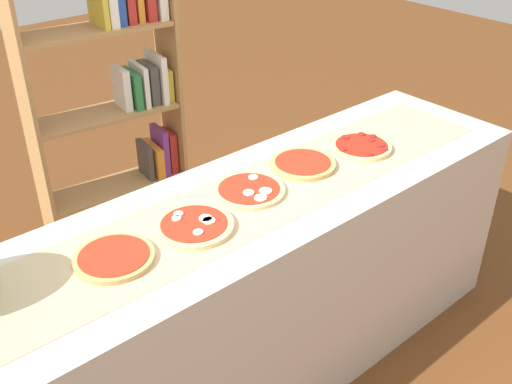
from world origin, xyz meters
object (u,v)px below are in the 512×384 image
at_px(pizza_mozzarella_2, 249,190).
at_px(pizza_pepperoni_4, 361,147).
at_px(pizza_plain_3, 303,164).
at_px(pizza_mozzarella_1, 194,225).
at_px(pizza_plain_0, 114,257).
at_px(bookshelf, 123,105).

relative_size(pizza_mozzarella_2, pizza_pepperoni_4, 1.06).
height_order(pizza_mozzarella_2, pizza_plain_3, pizza_mozzarella_2).
distance_m(pizza_mozzarella_1, pizza_pepperoni_4, 0.88).
distance_m(pizza_plain_3, pizza_pepperoni_4, 0.30).
height_order(pizza_plain_3, pizza_pepperoni_4, pizza_pepperoni_4).
bearing_deg(pizza_plain_0, pizza_pepperoni_4, -0.06).
height_order(pizza_plain_0, pizza_plain_3, same).
distance_m(pizza_pepperoni_4, bookshelf, 1.24).
bearing_deg(pizza_mozzarella_1, pizza_mozzarella_2, 11.31).
distance_m(pizza_mozzarella_1, pizza_plain_3, 0.59).
distance_m(pizza_mozzarella_2, pizza_pepperoni_4, 0.59).
relative_size(pizza_plain_3, bookshelf, 0.16).
bearing_deg(pizza_plain_3, pizza_mozzarella_2, -177.10).
bearing_deg(pizza_mozzarella_2, pizza_plain_3, 2.90).
xyz_separation_m(pizza_mozzarella_2, pizza_pepperoni_4, (0.59, -0.04, 0.00)).
distance_m(pizza_plain_0, pizza_pepperoni_4, 1.17).
height_order(pizza_plain_0, pizza_mozzarella_2, pizza_mozzarella_2).
bearing_deg(pizza_mozzarella_1, pizza_plain_0, 175.60).
bearing_deg(pizza_plain_0, pizza_mozzarella_1, -4.40).
relative_size(pizza_mozzarella_1, pizza_mozzarella_2, 1.01).
relative_size(pizza_mozzarella_1, bookshelf, 0.16).
distance_m(pizza_mozzarella_1, pizza_mozzarella_2, 0.30).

